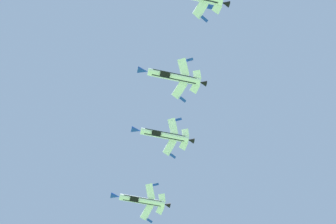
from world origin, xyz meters
name	(u,v)px	position (x,y,z in m)	size (l,w,h in m)	color
fighter_jet_right_wing	(173,77)	(21.54, 27.84, 84.42)	(15.75, 8.67, 6.11)	white
fighter_jet_left_outer	(163,135)	(26.93, 43.33, 86.24)	(15.75, 8.04, 6.93)	white
fighter_jet_right_outer	(141,200)	(29.95, 62.40, 83.72)	(15.75, 8.19, 6.75)	white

